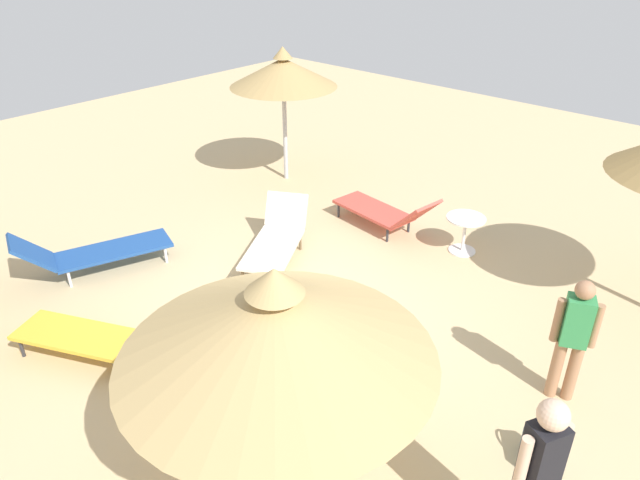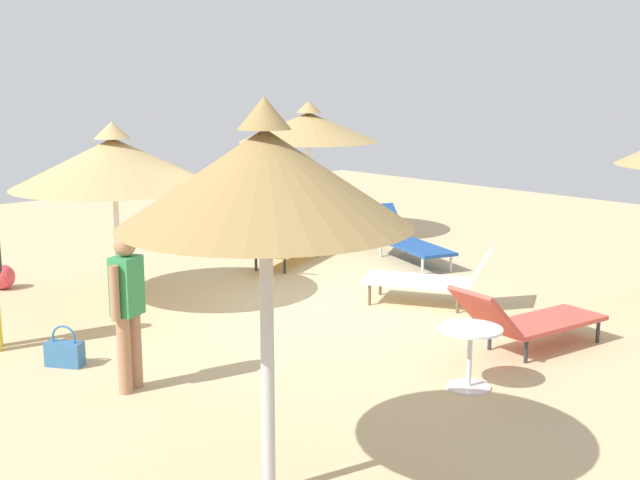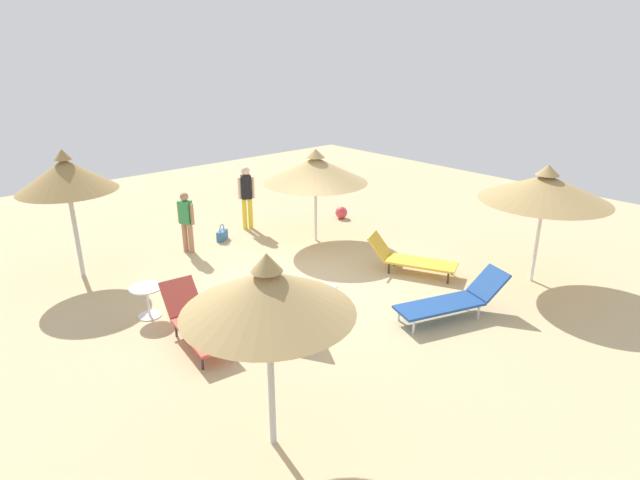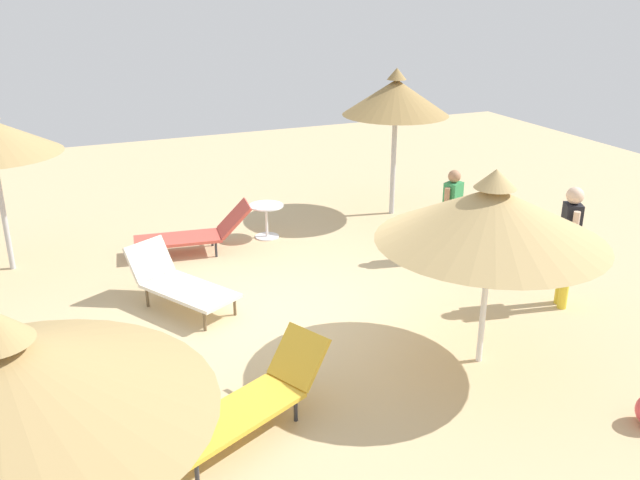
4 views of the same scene
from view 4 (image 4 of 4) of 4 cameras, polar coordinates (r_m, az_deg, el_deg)
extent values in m
cube|color=tan|center=(9.55, -2.41, -6.77)|extent=(24.00, 24.00, 0.10)
cone|color=tan|center=(4.70, -25.07, -10.54)|extent=(2.65, 2.65, 0.55)
cylinder|color=#B2B2B7|center=(13.44, 6.18, 6.86)|extent=(0.10, 0.10, 2.27)
cone|color=#997A47|center=(13.20, 6.38, 11.80)|extent=(2.03, 2.03, 0.67)
cone|color=#997A47|center=(13.14, 6.45, 13.67)|extent=(0.37, 0.37, 0.22)
cylinder|color=white|center=(8.28, 13.69, -3.74)|extent=(0.07, 0.07, 2.02)
cone|color=tan|center=(7.96, 14.24, 2.08)|extent=(2.67, 2.67, 0.64)
cone|color=tan|center=(7.84, 14.51, 5.00)|extent=(0.48, 0.48, 0.22)
cylinder|color=#B2B2B7|center=(11.78, -25.08, 2.75)|extent=(0.09, 0.09, 2.20)
cube|color=#CC4C3F|center=(11.75, -11.82, 0.08)|extent=(1.51, 0.81, 0.05)
cylinder|color=#2D2D33|center=(11.55, -14.64, -1.38)|extent=(0.04, 0.04, 0.26)
cylinder|color=#2D2D33|center=(12.04, -14.72, -0.46)|extent=(0.04, 0.04, 0.26)
cylinder|color=#2D2D33|center=(11.61, -8.69, -0.79)|extent=(0.04, 0.04, 0.26)
cylinder|color=#2D2D33|center=(12.10, -9.01, 0.10)|extent=(0.04, 0.04, 0.26)
cube|color=#CC4C3F|center=(11.75, -7.20, 1.79)|extent=(0.61, 0.69, 0.54)
cube|color=gold|center=(7.13, -7.36, -14.49)|extent=(1.68, 1.21, 0.05)
cylinder|color=#2D2D33|center=(6.74, -10.26, -18.71)|extent=(0.04, 0.04, 0.25)
cylinder|color=#2D2D33|center=(7.07, -12.91, -16.80)|extent=(0.04, 0.04, 0.25)
cylinder|color=#2D2D33|center=(7.43, -2.05, -14.07)|extent=(0.04, 0.04, 0.25)
cylinder|color=#2D2D33|center=(7.73, -4.81, -12.61)|extent=(0.04, 0.04, 0.25)
cube|color=gold|center=(7.55, -1.80, -9.72)|extent=(0.64, 0.72, 0.51)
cube|color=#1E478C|center=(8.15, -20.77, -10.74)|extent=(1.13, 1.80, 0.05)
cylinder|color=silver|center=(8.88, -21.00, -9.19)|extent=(0.04, 0.04, 0.27)
cylinder|color=silver|center=(8.75, -17.77, -9.26)|extent=(0.04, 0.04, 0.27)
cylinder|color=silver|center=(7.75, -23.92, -14.41)|extent=(0.04, 0.04, 0.27)
cylinder|color=silver|center=(7.59, -20.18, -14.62)|extent=(0.04, 0.04, 0.27)
cube|color=#1E478C|center=(7.14, -23.45, -13.52)|extent=(0.75, 0.71, 0.51)
cube|color=silver|center=(9.74, -10.86, -4.19)|extent=(1.28, 1.56, 0.05)
cylinder|color=brown|center=(9.59, -7.15, -5.48)|extent=(0.04, 0.04, 0.29)
cylinder|color=brown|center=(9.25, -9.63, -6.70)|extent=(0.04, 0.04, 0.29)
cylinder|color=brown|center=(10.39, -11.82, -3.63)|extent=(0.04, 0.04, 0.29)
cylinder|color=brown|center=(10.07, -14.26, -4.68)|extent=(0.04, 0.04, 0.29)
cube|color=silver|center=(10.23, -14.10, -1.56)|extent=(0.74, 0.60, 0.51)
cylinder|color=#A57554|center=(11.59, 11.05, 0.33)|extent=(0.13, 0.13, 0.76)
cylinder|color=#A57554|center=(11.44, 10.59, 0.10)|extent=(0.13, 0.13, 0.76)
cube|color=#338C4C|center=(11.30, 11.05, 3.36)|extent=(0.34, 0.32, 0.57)
sphere|color=#A57554|center=(11.19, 11.19, 5.25)|extent=(0.21, 0.21, 0.21)
cylinder|color=#A57554|center=(11.46, 11.53, 3.44)|extent=(0.09, 0.09, 0.52)
cylinder|color=#A57554|center=(11.15, 10.54, 3.02)|extent=(0.09, 0.09, 0.52)
cylinder|color=yellow|center=(10.20, 19.83, -3.15)|extent=(0.13, 0.13, 0.88)
cylinder|color=yellow|center=(10.34, 19.59, -2.78)|extent=(0.13, 0.13, 0.88)
cube|color=black|center=(10.00, 20.25, 1.06)|extent=(0.31, 0.33, 0.66)
sphere|color=beige|center=(9.87, 20.57, 3.50)|extent=(0.24, 0.24, 0.24)
cylinder|color=beige|center=(9.84, 20.52, 0.57)|extent=(0.09, 0.09, 0.60)
cylinder|color=beige|center=(10.17, 19.95, 1.29)|extent=(0.09, 0.09, 0.60)
cube|color=#336699|center=(10.91, 14.61, -2.73)|extent=(0.36, 0.42, 0.26)
torus|color=#336699|center=(10.84, 14.69, -1.86)|extent=(0.18, 0.24, 0.27)
cylinder|color=silver|center=(12.24, -4.53, 2.89)|extent=(0.62, 0.62, 0.02)
cylinder|color=silver|center=(12.34, -4.49, 1.53)|extent=(0.05, 0.05, 0.59)
cylinder|color=silver|center=(12.43, -4.45, 0.30)|extent=(0.43, 0.43, 0.02)
camera|label=1|loc=(8.17, 44.97, 17.80)|focal=32.78mm
camera|label=2|loc=(18.50, 9.26, 16.29)|focal=45.57mm
camera|label=3|loc=(15.26, -44.67, 16.91)|focal=28.99mm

